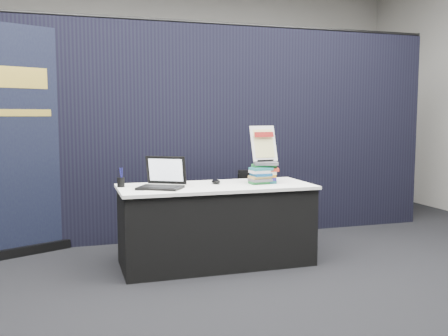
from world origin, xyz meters
TOP-DOWN VIEW (x-y plane):
  - floor at (0.00, 0.00)m, footprint 8.00×8.00m
  - wall_back at (0.00, 4.00)m, footprint 8.00×0.02m
  - drape_partition at (0.00, 1.60)m, footprint 6.00×0.08m
  - display_table at (0.00, 0.55)m, footprint 1.80×0.75m
  - laptop at (-0.54, 0.51)m, footprint 0.45×0.46m
  - mouse at (0.02, 0.63)m, footprint 0.08×0.13m
  - brochure_left at (-0.63, 0.55)m, footprint 0.31×0.23m
  - brochure_mid at (-0.56, 0.32)m, footprint 0.34×0.29m
  - brochure_right at (-0.36, 0.58)m, footprint 0.27×0.20m
  - pen_cup at (-0.86, 0.68)m, footprint 0.08×0.08m
  - book_stack_tall at (0.49, 0.55)m, footprint 0.25×0.21m
  - book_stack_short at (0.43, 0.50)m, footprint 0.19×0.14m
  - info_sign at (0.49, 0.58)m, footprint 0.27×0.15m
  - pullup_banner at (-1.78, 1.40)m, footprint 0.92×0.49m
  - stacking_chair at (0.65, 1.16)m, footprint 0.40×0.41m

SIDE VIEW (x-z plane):
  - floor at x=0.00m, z-range 0.00..0.00m
  - display_table at x=0.00m, z-range 0.00..0.75m
  - stacking_chair at x=0.65m, z-range 0.04..0.84m
  - brochure_right at x=-0.36m, z-range 0.75..0.75m
  - brochure_left at x=-0.63m, z-range 0.75..0.75m
  - brochure_mid at x=-0.56m, z-range 0.75..0.75m
  - mouse at x=0.02m, z-range 0.75..0.79m
  - pen_cup at x=-0.86m, z-range 0.75..0.84m
  - laptop at x=-0.54m, z-range 0.68..0.96m
  - book_stack_short at x=0.43m, z-range 0.75..0.91m
  - book_stack_tall at x=0.49m, z-range 0.75..0.96m
  - pullup_banner at x=-1.78m, z-range -0.13..2.15m
  - info_sign at x=0.49m, z-range 0.95..1.30m
  - drape_partition at x=0.00m, z-range 0.00..2.40m
  - wall_back at x=0.00m, z-range 0.00..3.50m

